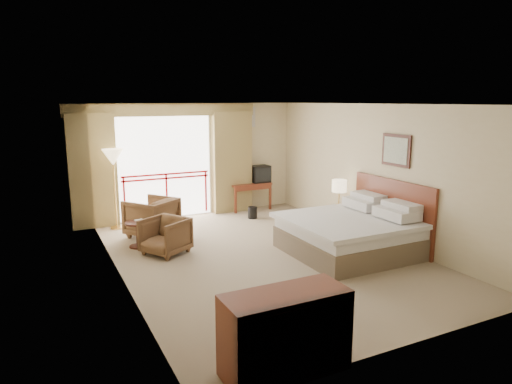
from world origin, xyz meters
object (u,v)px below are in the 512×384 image
armchair_far (153,236)px  dresser (285,333)px  bed (351,233)px  table_lamp (339,186)px  floor_lamp (113,160)px  desk (249,189)px  tv (260,174)px  armchair_near (166,254)px  nightstand (340,219)px  side_table (137,230)px  wastebasket (253,213)px

armchair_far → dresser: (0.05, -5.40, 0.44)m
bed → table_lamp: table_lamp is taller
armchair_far → floor_lamp: bearing=-95.0°
table_lamp → desk: table_lamp is taller
desk → tv: (0.30, -0.05, 0.36)m
table_lamp → bed: bearing=-117.5°
armchair_near → armchair_far: bearing=145.9°
bed → nightstand: size_ratio=3.85×
table_lamp → armchair_near: size_ratio=0.74×
bed → tv: size_ratio=4.48×
armchair_far → side_table: 0.81m
desk → dresser: dresser is taller
nightstand → wastebasket: bearing=124.2°
table_lamp → desk: size_ratio=0.52×
tv → armchair_near: size_ratio=0.64×
nightstand → tv: size_ratio=1.16×
nightstand → armchair_far: bearing=160.1°
tv → dresser: (-3.07, -6.62, -0.47)m
armchair_near → floor_lamp: bearing=161.5°
nightstand → wastebasket: nightstand is taller
nightstand → floor_lamp: bearing=152.2°
wastebasket → side_table: 3.09m
bed → armchair_far: bed is taller
desk → floor_lamp: floor_lamp is taller
floor_lamp → armchair_near: bearing=-76.8°
bed → floor_lamp: (-3.56, 3.61, 1.13)m
floor_lamp → table_lamp: bearing=-29.1°
bed → tv: 3.94m
nightstand → floor_lamp: (-4.22, 2.39, 1.23)m
tv → floor_lamp: (-3.67, -0.29, 0.60)m
desk → armchair_far: (-2.82, -1.28, -0.54)m
wastebasket → floor_lamp: floor_lamp is taller
nightstand → table_lamp: table_lamp is taller
armchair_far → dresser: 5.42m
side_table → floor_lamp: (-0.13, 1.53, 1.16)m
armchair_far → armchair_near: armchair_far is taller
dresser → nightstand: bearing=46.4°
bed → armchair_near: size_ratio=2.87×
desk → side_table: size_ratio=2.15×
table_lamp → nightstand: bearing=-90.0°
floor_lamp → desk: bearing=5.8°
table_lamp → wastebasket: size_ratio=1.99×
bed → nightstand: 1.39m
table_lamp → desk: bearing=107.5°
table_lamp → armchair_near: table_lamp is taller
wastebasket → armchair_near: bearing=-148.1°
desk → armchair_far: desk is taller
armchair_near → floor_lamp: 2.66m
desk → wastebasket: bearing=-111.7°
armchair_near → side_table: bearing=-180.0°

